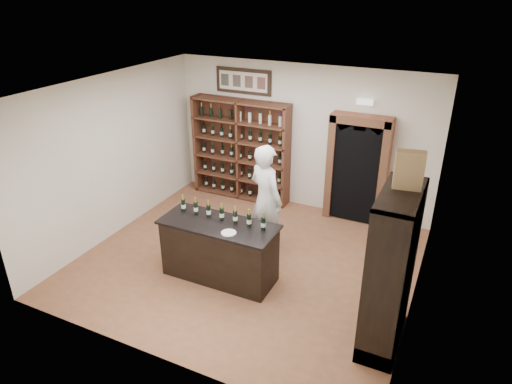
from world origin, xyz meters
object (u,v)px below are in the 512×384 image
(tasting_counter, at_px, (219,251))
(counter_bottle_0, at_px, (183,205))
(side_cabinet, at_px, (390,294))
(wine_crate, at_px, (409,170))
(wine_shelf, at_px, (241,150))
(shopkeeper, at_px, (266,200))

(tasting_counter, xyz_separation_m, counter_bottle_0, (-0.72, 0.12, 0.61))
(tasting_counter, xyz_separation_m, side_cabinet, (2.72, -0.30, 0.26))
(counter_bottle_0, xyz_separation_m, side_cabinet, (3.44, -0.42, -0.35))
(wine_crate, bearing_deg, side_cabinet, -93.40)
(counter_bottle_0, bearing_deg, side_cabinet, -6.87)
(wine_shelf, relative_size, tasting_counter, 1.17)
(wine_shelf, height_order, side_cabinet, same)
(wine_shelf, bearing_deg, tasting_counter, -69.44)
(side_cabinet, relative_size, wine_crate, 4.65)
(tasting_counter, height_order, side_cabinet, side_cabinet)
(tasting_counter, relative_size, wine_crate, 3.97)
(wine_crate, bearing_deg, counter_bottle_0, 166.13)
(wine_crate, bearing_deg, wine_shelf, 131.68)
(tasting_counter, relative_size, side_cabinet, 0.85)
(wine_shelf, relative_size, wine_crate, 4.65)
(counter_bottle_0, relative_size, side_cabinet, 0.14)
(tasting_counter, xyz_separation_m, shopkeeper, (0.32, 1.10, 0.50))
(shopkeeper, bearing_deg, counter_bottle_0, 67.98)
(wine_shelf, bearing_deg, side_cabinet, -40.21)
(tasting_counter, height_order, shopkeeper, shopkeeper)
(counter_bottle_0, height_order, wine_crate, wine_crate)
(shopkeeper, relative_size, wine_crate, 4.21)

